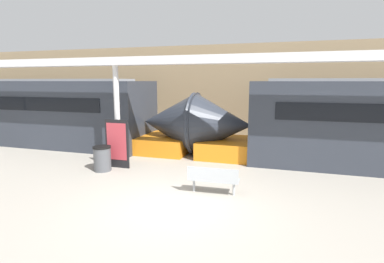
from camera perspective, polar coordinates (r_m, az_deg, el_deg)
The scene contains 8 objects.
ground_plane at distance 7.73m, azimuth -3.89°, elevation -14.16°, with size 60.00×60.00×0.00m, color #A8A093.
station_wall at distance 16.17m, azimuth 8.06°, elevation 7.37°, with size 56.00×0.20×5.00m, color #9E8460.
train_right at distance 18.25m, azimuth -30.90°, elevation 3.29°, with size 19.88×2.93×3.20m.
bench_near at distance 8.37m, azimuth 4.05°, elevation -8.85°, with size 1.43×0.49×0.79m.
trash_bin at distance 10.94m, azimuth -16.72°, elevation -4.93°, with size 0.62×0.62×0.87m.
poster_board at distance 11.09m, azimuth -14.08°, elevation -2.23°, with size 0.91×0.07×1.75m.
support_column_near at distance 11.47m, azimuth -14.05°, elevation 2.92°, with size 0.20×0.20×3.66m, color silver.
canopy_beam at distance 11.42m, azimuth -14.46°, elevation 12.79°, with size 28.00×0.60×0.28m, color silver.
Camera 1 is at (2.56, -6.59, 3.12)m, focal length 28.00 mm.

